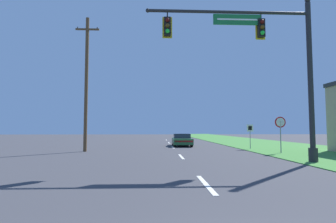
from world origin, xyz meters
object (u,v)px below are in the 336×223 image
at_px(utility_pole_near, 86,82).
at_px(route_sign_post, 250,131).
at_px(car_ahead, 182,140).
at_px(signal_mast, 272,60).
at_px(stop_sign, 280,126).

bearing_deg(utility_pole_near, route_sign_post, 7.49).
xyz_separation_m(car_ahead, utility_pole_near, (-7.88, -5.99, 4.70)).
relative_size(signal_mast, utility_pole_near, 0.85).
bearing_deg(signal_mast, stop_sign, 61.11).
distance_m(car_ahead, utility_pole_near, 10.96).
bearing_deg(stop_sign, route_sign_post, 100.87).
bearing_deg(car_ahead, utility_pole_near, -142.78).
relative_size(route_sign_post, utility_pole_near, 0.20).
xyz_separation_m(signal_mast, utility_pole_near, (-11.28, 7.05, 0.09)).
height_order(stop_sign, route_sign_post, stop_sign).
height_order(car_ahead, stop_sign, stop_sign).
height_order(stop_sign, utility_pole_near, utility_pole_near).
xyz_separation_m(route_sign_post, utility_pole_near, (-13.24, -1.74, 3.78)).
bearing_deg(car_ahead, signal_mast, -75.38).
relative_size(car_ahead, utility_pole_near, 0.41).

